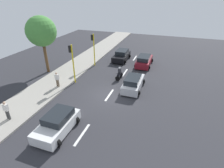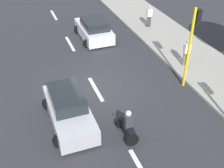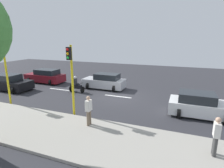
{
  "view_description": "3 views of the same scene",
  "coord_description": "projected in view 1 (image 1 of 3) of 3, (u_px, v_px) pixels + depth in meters",
  "views": [
    {
      "loc": [
        -5.36,
        14.62,
        9.51
      ],
      "look_at": [
        -0.26,
        -0.05,
        1.31
      ],
      "focal_mm": 28.32,
      "sensor_mm": 36.0,
      "label": 1
    },
    {
      "loc": [
        -3.75,
        -12.62,
        9.27
      ],
      "look_at": [
        0.57,
        -1.06,
        0.88
      ],
      "focal_mm": 46.57,
      "sensor_mm": 36.0,
      "label": 2
    },
    {
      "loc": [
        14.25,
        5.0,
        4.88
      ],
      "look_at": [
        -0.5,
        -0.75,
        0.92
      ],
      "focal_mm": 29.48,
      "sensor_mm": 36.0,
      "label": 3
    }
  ],
  "objects": [
    {
      "name": "car_black",
      "position": [
        122.0,
        56.0,
        27.13
      ],
      "size": [
        2.29,
        4.17,
        1.52
      ],
      "color": "black",
      "rests_on": "ground"
    },
    {
      "name": "lane_stripe_south",
      "position": [
        82.0,
        134.0,
        13.19
      ],
      "size": [
        0.2,
        2.4,
        0.01
      ],
      "primitive_type": "cube",
      "color": "white",
      "rests_on": "ground"
    },
    {
      "name": "lane_stripe_mid",
      "position": [
        109.0,
        95.0,
        18.2
      ],
      "size": [
        0.2,
        2.4,
        0.01
      ],
      "primitive_type": "cube",
      "color": "white",
      "rests_on": "ground"
    },
    {
      "name": "car_silver",
      "position": [
        133.0,
        83.0,
        19.06
      ],
      "size": [
        2.14,
        4.14,
        1.52
      ],
      "color": "#B7B7BC",
      "rests_on": "ground"
    },
    {
      "name": "ground_plane",
      "position": [
        109.0,
        95.0,
        18.23
      ],
      "size": [
        40.0,
        60.0,
        0.1
      ],
      "primitive_type": "cube",
      "color": "#2D2D33"
    },
    {
      "name": "lane_stripe_north",
      "position": [
        125.0,
        73.0,
        23.22
      ],
      "size": [
        0.2,
        2.4,
        0.01
      ],
      "primitive_type": "cube",
      "color": "white",
      "rests_on": "ground"
    },
    {
      "name": "pedestrian_by_tree",
      "position": [
        6.0,
        110.0,
        14.15
      ],
      "size": [
        0.4,
        0.24,
        1.69
      ],
      "color": "#3F3F3F",
      "rests_on": "sidewalk"
    },
    {
      "name": "pedestrian_near_signal",
      "position": [
        57.0,
        79.0,
        19.12
      ],
      "size": [
        0.4,
        0.24,
        1.69
      ],
      "color": "#72604C",
      "rests_on": "sidewalk"
    },
    {
      "name": "sidewalk",
      "position": [
        52.0,
        84.0,
        20.2
      ],
      "size": [
        4.0,
        60.0,
        0.15
      ],
      "primitive_type": "cube",
      "color": "#9E998E",
      "rests_on": "ground"
    },
    {
      "name": "traffic_light_midblock",
      "position": [
        93.0,
        45.0,
        24.07
      ],
      "size": [
        0.49,
        0.24,
        4.5
      ],
      "color": "yellow",
      "rests_on": "ground"
    },
    {
      "name": "traffic_light_corner",
      "position": [
        72.0,
        59.0,
        19.37
      ],
      "size": [
        0.49,
        0.24,
        4.5
      ],
      "color": "yellow",
      "rests_on": "ground"
    },
    {
      "name": "street_tree_south",
      "position": [
        41.0,
        32.0,
        21.03
      ],
      "size": [
        3.6,
        3.6,
        7.06
      ],
      "color": "brown",
      "rests_on": "ground"
    },
    {
      "name": "motorcycle",
      "position": [
        119.0,
        74.0,
        21.31
      ],
      "size": [
        0.6,
        1.3,
        1.53
      ],
      "color": "black",
      "rests_on": "ground"
    },
    {
      "name": "car_maroon",
      "position": [
        144.0,
        61.0,
        25.12
      ],
      "size": [
        2.24,
        4.42,
        1.52
      ],
      "color": "maroon",
      "rests_on": "ground"
    },
    {
      "name": "lane_stripe_far_north",
      "position": [
        135.0,
        58.0,
        28.23
      ],
      "size": [
        0.2,
        2.4,
        0.01
      ],
      "primitive_type": "cube",
      "color": "white",
      "rests_on": "ground"
    },
    {
      "name": "car_white",
      "position": [
        57.0,
        124.0,
        13.22
      ],
      "size": [
        2.31,
        3.88,
        1.52
      ],
      "color": "white",
      "rests_on": "ground"
    }
  ]
}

